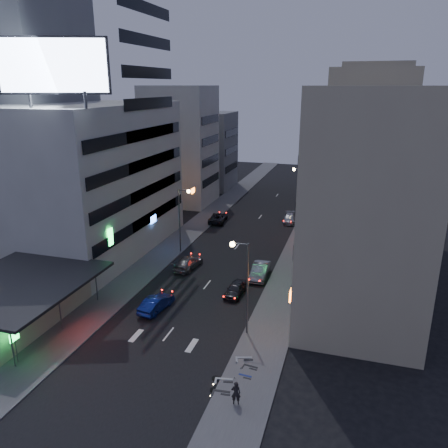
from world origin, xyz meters
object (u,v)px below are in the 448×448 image
at_px(parked_car_right_mid, 260,271).
at_px(scooter_black_b, 259,361).
at_px(road_car_blue, 156,303).
at_px(scooter_silver_a, 233,372).
at_px(parked_car_right_far, 290,218).
at_px(scooter_black_a, 231,385).
at_px(scooter_blue, 253,370).
at_px(parked_car_left, 218,218).
at_px(person, 236,393).
at_px(parked_car_right_near, 236,289).
at_px(scooter_silver_b, 252,350).
at_px(road_car_silver, 188,263).

xyz_separation_m(parked_car_right_mid, scooter_black_b, (3.40, -15.82, -0.13)).
relative_size(road_car_blue, scooter_silver_a, 2.23).
relative_size(parked_car_right_far, scooter_black_a, 2.41).
bearing_deg(parked_car_right_far, scooter_blue, -91.30).
xyz_separation_m(parked_car_left, person, (13.33, -38.01, 0.26)).
height_order(parked_car_right_near, person, person).
relative_size(person, scooter_silver_a, 0.89).
bearing_deg(road_car_blue, scooter_silver_b, 163.38).
distance_m(scooter_silver_a, scooter_black_b, 2.30).
xyz_separation_m(scooter_black_a, scooter_silver_a, (-0.23, 1.36, 0.02)).
bearing_deg(road_car_blue, scooter_black_a, 145.38).
height_order(parked_car_right_far, road_car_silver, road_car_silver).
height_order(road_car_silver, scooter_silver_a, road_car_silver).
bearing_deg(parked_car_right_far, parked_car_right_near, -99.27).
distance_m(parked_car_left, road_car_blue, 28.08).
relative_size(scooter_black_b, scooter_silver_b, 0.88).
height_order(parked_car_right_far, scooter_silver_b, scooter_silver_b).
xyz_separation_m(parked_car_right_far, scooter_black_b, (3.40, -36.79, -0.00)).
bearing_deg(parked_car_right_mid, scooter_blue, -81.29).
bearing_deg(parked_car_right_mid, scooter_silver_b, -81.74).
bearing_deg(scooter_blue, road_car_silver, 38.69).
bearing_deg(parked_car_left, scooter_silver_b, 106.05).
distance_m(parked_car_right_mid, scooter_black_b, 16.18).
bearing_deg(scooter_black_b, scooter_blue, 177.53).
distance_m(parked_car_right_mid, road_car_silver, 8.41).
height_order(parked_car_right_near, scooter_silver_b, parked_car_right_near).
xyz_separation_m(parked_car_right_near, road_car_silver, (-7.00, 4.89, 0.04)).
xyz_separation_m(scooter_black_a, scooter_blue, (1.02, 2.00, -0.05)).
height_order(parked_car_right_mid, person, person).
xyz_separation_m(parked_car_left, scooter_silver_a, (12.47, -35.59, 0.00)).
height_order(parked_car_right_far, person, person).
bearing_deg(road_car_silver, parked_car_left, -77.53).
relative_size(parked_car_right_far, scooter_black_b, 2.60).
bearing_deg(road_car_blue, parked_car_right_far, -95.95).
xyz_separation_m(parked_car_right_far, scooter_black_a, (2.19, -39.94, 0.04)).
height_order(scooter_black_a, scooter_silver_b, scooter_silver_b).
bearing_deg(scooter_black_b, road_car_blue, 69.12).
relative_size(parked_car_right_near, parked_car_right_mid, 0.82).
distance_m(person, scooter_blue, 3.11).
bearing_deg(road_car_silver, scooter_black_a, 124.91).
bearing_deg(scooter_black_b, parked_car_right_near, 30.73).
distance_m(parked_car_right_near, parked_car_right_mid, 5.02).
height_order(parked_car_right_near, parked_car_left, parked_car_left).
bearing_deg(parked_car_right_near, scooter_silver_b, -64.13).
height_order(scooter_blue, scooter_black_b, scooter_black_b).
xyz_separation_m(parked_car_right_mid, parked_car_right_far, (0.00, 20.97, -0.13)).
bearing_deg(parked_car_right_near, person, -71.02).
height_order(parked_car_right_near, road_car_silver, road_car_silver).
distance_m(parked_car_right_far, scooter_black_b, 36.95).
distance_m(person, scooter_black_b, 4.27).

